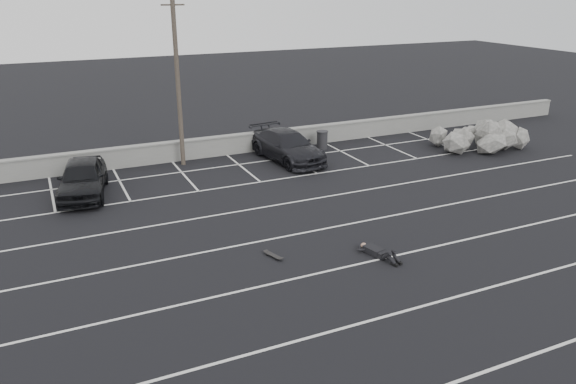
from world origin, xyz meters
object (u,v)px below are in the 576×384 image
trash_bin (322,140)px  person (374,248)px  car_right (288,146)px  utility_pole (178,82)px  riprap_pile (484,139)px  skateboard (273,255)px  car_left (83,178)px

trash_bin → person: (-4.56, -12.36, -0.29)m
car_right → person: bearing=-106.3°
utility_pole → car_right: bearing=-16.3°
person → riprap_pile: bearing=20.7°
car_right → person: size_ratio=2.22×
riprap_pile → trash_bin: bearing=155.4°
riprap_pile → person: bearing=-146.2°
trash_bin → skateboard: trash_bin is taller
utility_pole → person: utility_pole is taller
car_right → skateboard: 11.29m
car_left → person: bearing=-39.0°
utility_pole → trash_bin: (7.87, -0.38, -3.72)m
car_right → utility_pole: bearing=157.0°
utility_pole → person: (3.31, -12.74, -4.01)m
car_right → riprap_pile: (10.92, -2.64, -0.21)m
car_right → person: (-1.89, -11.21, -0.54)m
car_left → skateboard: (5.18, -9.00, -0.73)m
person → skateboard: person is taller
car_right → trash_bin: bearing=16.6°
utility_pole → skateboard: (0.07, -11.55, -4.17)m
riprap_pile → utility_pole: bearing=165.5°
skateboard → utility_pole: bearing=71.6°
riprap_pile → car_left: bearing=175.7°
car_left → riprap_pile: (21.24, -1.61, -0.24)m
riprap_pile → car_right: bearing=166.4°
trash_bin → skateboard: size_ratio=1.40×
car_right → utility_pole: 6.44m
utility_pole → person: bearing=-75.4°
car_right → skateboard: size_ratio=7.24×
car_left → trash_bin: bearing=20.9°
car_left → skateboard: 10.41m
trash_bin → car_left: bearing=-170.5°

